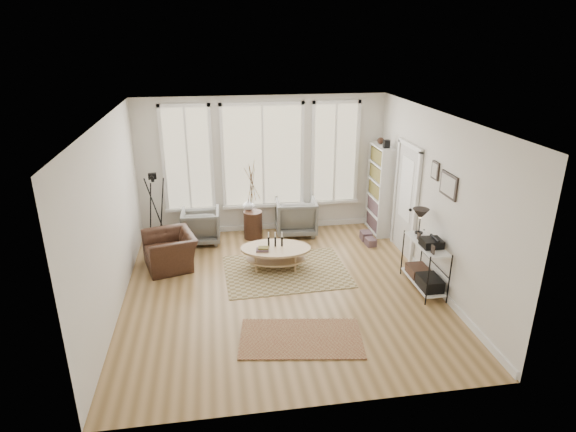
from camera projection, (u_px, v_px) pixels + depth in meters
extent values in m
plane|color=#A47F4E|center=(282.00, 290.00, 8.14)|extent=(5.50, 5.50, 0.00)
plane|color=white|center=(281.00, 118.00, 7.11)|extent=(5.50, 5.50, 0.00)
cube|color=silver|center=(263.00, 165.00, 10.16)|extent=(5.20, 0.04, 2.90)
cube|color=silver|center=(318.00, 298.00, 5.09)|extent=(5.20, 0.04, 2.90)
cube|color=silver|center=(111.00, 219.00, 7.25)|extent=(0.04, 5.50, 2.90)
cube|color=silver|center=(436.00, 201.00, 8.00)|extent=(0.04, 5.50, 2.90)
cube|color=white|center=(264.00, 226.00, 10.65)|extent=(5.10, 0.04, 0.12)
cube|color=white|center=(426.00, 275.00, 8.50)|extent=(0.03, 5.40, 0.12)
cube|color=#CBBE87|center=(263.00, 156.00, 10.07)|extent=(1.60, 0.03, 2.10)
cube|color=#CBBE87|center=(188.00, 159.00, 9.85)|extent=(0.90, 0.03, 2.10)
cube|color=#CBBE87|center=(335.00, 153.00, 10.30)|extent=(0.90, 0.03, 2.10)
cube|color=white|center=(263.00, 156.00, 10.05)|extent=(1.74, 0.06, 2.24)
cube|color=white|center=(188.00, 159.00, 9.83)|extent=(1.04, 0.06, 2.24)
cube|color=white|center=(335.00, 154.00, 10.28)|extent=(1.04, 0.06, 2.24)
cube|color=white|center=(264.00, 205.00, 10.42)|extent=(4.10, 0.12, 0.06)
cube|color=silver|center=(406.00, 201.00, 9.20)|extent=(0.04, 0.88, 2.10)
cube|color=white|center=(406.00, 189.00, 9.11)|extent=(0.01, 0.55, 1.20)
cube|color=white|center=(415.00, 210.00, 8.75)|extent=(0.06, 0.08, 2.18)
cube|color=white|center=(396.00, 193.00, 9.65)|extent=(0.06, 0.08, 2.18)
cube|color=white|center=(410.00, 145.00, 8.81)|extent=(0.06, 1.06, 0.08)
sphere|color=black|center=(410.00, 210.00, 8.91)|extent=(0.06, 0.06, 0.06)
cube|color=white|center=(386.00, 196.00, 9.83)|extent=(0.30, 0.03, 1.90)
cube|color=white|center=(374.00, 184.00, 10.59)|extent=(0.30, 0.03, 1.90)
cube|color=white|center=(386.00, 189.00, 10.23)|extent=(0.02, 0.85, 1.90)
cube|color=white|center=(380.00, 190.00, 10.21)|extent=(0.30, 0.81, 1.90)
cube|color=brown|center=(380.00, 190.00, 10.21)|extent=(0.24, 0.75, 1.76)
cube|color=black|center=(387.00, 144.00, 9.65)|extent=(0.12, 0.10, 0.16)
sphere|color=#3B2318|center=(381.00, 141.00, 9.98)|extent=(0.14, 0.14, 0.14)
cube|color=white|center=(423.00, 281.00, 8.17)|extent=(0.37, 1.07, 0.03)
cube|color=white|center=(427.00, 244.00, 7.92)|extent=(0.37, 1.07, 0.02)
cylinder|color=black|center=(428.00, 281.00, 7.55)|extent=(0.02, 0.02, 0.85)
cylinder|color=black|center=(449.00, 279.00, 7.60)|extent=(0.02, 0.02, 0.85)
cylinder|color=black|center=(403.00, 253.00, 8.52)|extent=(0.02, 0.02, 0.85)
cylinder|color=black|center=(422.00, 251.00, 8.57)|extent=(0.02, 0.02, 0.85)
cylinder|color=black|center=(419.00, 233.00, 8.22)|extent=(0.14, 0.14, 0.02)
cylinder|color=black|center=(420.00, 225.00, 8.17)|extent=(0.02, 0.02, 0.30)
cone|color=black|center=(421.00, 214.00, 8.10)|extent=(0.28, 0.28, 0.18)
cube|color=black|center=(431.00, 243.00, 7.75)|extent=(0.32, 0.30, 0.13)
cube|color=black|center=(430.00, 283.00, 7.90)|extent=(0.32, 0.45, 0.20)
cube|color=#3B2318|center=(418.00, 271.00, 8.34)|extent=(0.32, 0.40, 0.16)
cube|color=black|center=(433.00, 250.00, 7.48)|extent=(0.02, 0.10, 0.14)
cube|color=black|center=(419.00, 237.00, 7.98)|extent=(0.02, 0.10, 0.12)
cube|color=black|center=(449.00, 185.00, 7.49)|extent=(0.03, 0.52, 0.38)
cube|color=silver|center=(448.00, 185.00, 7.48)|extent=(0.01, 0.44, 0.30)
cube|color=black|center=(435.00, 171.00, 7.91)|extent=(0.03, 0.24, 0.30)
cube|color=silver|center=(434.00, 171.00, 7.91)|extent=(0.01, 0.18, 0.24)
cube|color=brown|center=(286.00, 271.00, 8.76)|extent=(2.26, 1.73, 0.01)
cube|color=brown|center=(301.00, 338.00, 6.84)|extent=(1.85, 1.21, 0.01)
ellipsoid|color=tan|center=(276.00, 258.00, 8.85)|extent=(1.18, 0.84, 0.03)
ellipsoid|color=tan|center=(276.00, 248.00, 8.78)|extent=(1.38, 0.98, 0.04)
cylinder|color=tan|center=(258.00, 265.00, 8.61)|extent=(0.04, 0.04, 0.37)
cylinder|color=tan|center=(297.00, 262.00, 8.72)|extent=(0.04, 0.04, 0.37)
cylinder|color=tan|center=(256.00, 255.00, 8.99)|extent=(0.04, 0.04, 0.37)
cylinder|color=tan|center=(293.00, 252.00, 9.09)|extent=(0.04, 0.04, 0.37)
cylinder|color=black|center=(269.00, 242.00, 8.77)|extent=(0.04, 0.04, 0.18)
cylinder|color=black|center=(275.00, 242.00, 8.79)|extent=(0.04, 0.04, 0.18)
cylinder|color=black|center=(282.00, 241.00, 8.80)|extent=(0.04, 0.04, 0.18)
cube|color=#36502B|center=(263.00, 249.00, 8.64)|extent=(0.22, 0.16, 0.06)
imported|color=slate|center=(201.00, 226.00, 9.89)|extent=(0.78, 0.80, 0.71)
imported|color=slate|center=(296.00, 216.00, 10.30)|extent=(0.90, 0.92, 0.79)
cylinder|color=#3B2318|center=(253.00, 225.00, 10.11)|extent=(0.39, 0.39, 0.59)
imported|color=silver|center=(248.00, 204.00, 10.08)|extent=(0.25, 0.25, 0.23)
imported|color=#3B2318|center=(170.00, 250.00, 8.86)|extent=(1.18, 1.09, 0.64)
cylinder|color=black|center=(153.00, 180.00, 9.22)|extent=(0.07, 0.07, 0.07)
cube|color=black|center=(152.00, 176.00, 9.20)|extent=(0.16, 0.12, 0.11)
cylinder|color=black|center=(152.00, 177.00, 9.12)|extent=(0.07, 0.09, 0.07)
cube|color=brown|center=(366.00, 236.00, 10.08)|extent=(0.23, 0.28, 0.18)
cube|color=brown|center=(370.00, 242.00, 9.81)|extent=(0.21, 0.25, 0.15)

